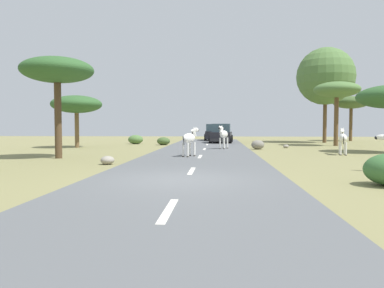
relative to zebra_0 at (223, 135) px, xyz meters
name	(u,v)px	position (x,y,z in m)	size (l,w,h in m)	color
ground_plane	(179,181)	(-1.50, -14.47, -1.01)	(90.00, 90.00, 0.00)	olive
road	(187,180)	(-1.27, -14.47, -0.98)	(6.00, 64.00, 0.05)	#56595B
lane_markings	(183,185)	(-1.27, -15.47, -0.96)	(0.16, 56.00, 0.01)	silver
zebra_0	(223,135)	(0.00, 0.00, 0.00)	(0.81, 1.65, 1.61)	silver
zebra_1	(190,139)	(-1.80, -6.40, -0.05)	(0.92, 1.51, 1.52)	silver
zebra_2	(343,138)	(6.52, -4.16, -0.10)	(0.66, 1.59, 1.52)	silver
car_0	(214,133)	(-0.81, 14.74, -0.16)	(2.06, 4.36, 1.74)	black
car_1	(221,134)	(-0.06, 9.26, -0.16)	(2.26, 4.46, 1.74)	black
tree_0	(351,103)	(13.52, 14.86, 2.98)	(3.67, 3.67, 4.68)	brown
tree_2	(77,105)	(-10.71, 1.41, 2.14)	(3.67, 3.67, 3.82)	brown
tree_3	(326,76)	(9.71, 10.79, 5.24)	(5.36, 5.36, 8.94)	brown
tree_4	(337,91)	(9.03, 5.19, 3.39)	(3.59, 3.59, 5.10)	brown
tree_6	(57,71)	(-8.23, -7.40, 3.26)	(3.51, 3.51, 4.95)	#4C3823
bush_0	(136,139)	(-7.62, 7.07, -0.61)	(1.32, 1.19, 0.79)	#4C7038
bush_3	(164,141)	(-4.91, 5.53, -0.68)	(1.09, 0.98, 0.66)	#425B2D
rock_0	(258,145)	(2.34, 0.31, -0.70)	(0.88, 0.69, 0.63)	gray
rock_1	(286,146)	(4.52, 1.91, -0.88)	(0.41, 0.31, 0.25)	gray
rock_3	(107,160)	(-4.95, -10.10, -0.83)	(0.57, 0.60, 0.36)	gray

